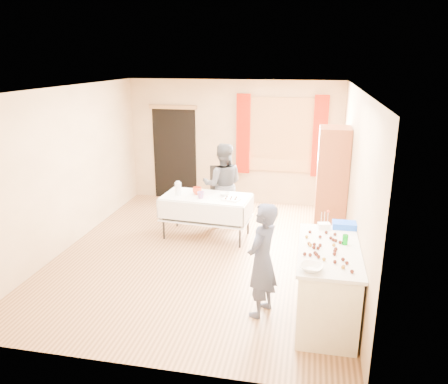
% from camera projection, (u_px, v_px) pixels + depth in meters
% --- Properties ---
extents(floor, '(4.50, 5.50, 0.02)m').
position_uv_depth(floor, '(203.00, 254.00, 7.05)').
color(floor, '#9E7047').
rests_on(floor, ground).
extents(ceiling, '(4.50, 5.50, 0.02)m').
position_uv_depth(ceiling, '(200.00, 88.00, 6.28)').
color(ceiling, white).
rests_on(ceiling, floor).
extents(wall_back, '(4.50, 0.02, 2.60)m').
position_uv_depth(wall_back, '(233.00, 142.00, 9.25)').
color(wall_back, tan).
rests_on(wall_back, floor).
extents(wall_front, '(4.50, 0.02, 2.60)m').
position_uv_depth(wall_front, '(129.00, 251.00, 4.08)').
color(wall_front, tan).
rests_on(wall_front, floor).
extents(wall_left, '(0.02, 5.50, 2.60)m').
position_uv_depth(wall_left, '(67.00, 168.00, 7.09)').
color(wall_left, tan).
rests_on(wall_left, floor).
extents(wall_right, '(0.02, 5.50, 2.60)m').
position_uv_depth(wall_right, '(355.00, 184.00, 6.24)').
color(wall_right, tan).
rests_on(wall_right, floor).
extents(window_frame, '(1.32, 0.06, 1.52)m').
position_uv_depth(window_frame, '(281.00, 135.00, 8.97)').
color(window_frame, olive).
rests_on(window_frame, wall_back).
extents(window_pane, '(1.20, 0.02, 1.40)m').
position_uv_depth(window_pane, '(281.00, 135.00, 8.95)').
color(window_pane, white).
rests_on(window_pane, wall_back).
extents(curtain_left, '(0.28, 0.06, 1.65)m').
position_uv_depth(curtain_left, '(243.00, 134.00, 9.07)').
color(curtain_left, '#A61100').
rests_on(curtain_left, wall_back).
extents(curtain_right, '(0.28, 0.06, 1.65)m').
position_uv_depth(curtain_right, '(320.00, 137.00, 8.77)').
color(curtain_right, '#A61100').
rests_on(curtain_right, wall_back).
extents(doorway, '(0.95, 0.04, 2.00)m').
position_uv_depth(doorway, '(175.00, 154.00, 9.56)').
color(doorway, black).
rests_on(doorway, floor).
extents(door_lintel, '(1.05, 0.06, 0.08)m').
position_uv_depth(door_lintel, '(173.00, 107.00, 9.23)').
color(door_lintel, olive).
rests_on(door_lintel, wall_back).
extents(cabinet, '(0.50, 0.60, 1.95)m').
position_uv_depth(cabinet, '(331.00, 185.00, 7.31)').
color(cabinet, brown).
rests_on(cabinet, floor).
extents(counter, '(0.71, 1.50, 0.91)m').
position_uv_depth(counter, '(327.00, 284.00, 5.19)').
color(counter, '#EEE6C4').
rests_on(counter, floor).
extents(party_table, '(1.57, 0.89, 0.75)m').
position_uv_depth(party_table, '(206.00, 212.00, 7.59)').
color(party_table, black).
rests_on(party_table, floor).
extents(chair, '(0.49, 0.49, 0.98)m').
position_uv_depth(chair, '(220.00, 201.00, 8.70)').
color(chair, black).
rests_on(chair, floor).
extents(girl, '(0.75, 0.69, 1.43)m').
position_uv_depth(girl, '(262.00, 260.00, 5.20)').
color(girl, '#2C314B').
rests_on(girl, floor).
extents(woman, '(0.96, 0.85, 1.55)m').
position_uv_depth(woman, '(223.00, 185.00, 8.06)').
color(woman, black).
rests_on(woman, floor).
extents(soda_can, '(0.07, 0.07, 0.12)m').
position_uv_depth(soda_can, '(345.00, 240.00, 5.15)').
color(soda_can, '#03830E').
rests_on(soda_can, counter).
extents(mixing_bowl, '(0.36, 0.36, 0.06)m').
position_uv_depth(mixing_bowl, '(312.00, 267.00, 4.54)').
color(mixing_bowl, white).
rests_on(mixing_bowl, counter).
extents(foam_block, '(0.17, 0.13, 0.08)m').
position_uv_depth(foam_block, '(324.00, 226.00, 5.62)').
color(foam_block, white).
rests_on(foam_block, counter).
extents(blue_basket, '(0.30, 0.21, 0.08)m').
position_uv_depth(blue_basket, '(344.00, 225.00, 5.65)').
color(blue_basket, blue).
rests_on(blue_basket, counter).
extents(pitcher, '(0.12, 0.12, 0.22)m').
position_uv_depth(pitcher, '(178.00, 189.00, 7.52)').
color(pitcher, silver).
rests_on(pitcher, party_table).
extents(cup_red, '(0.18, 0.18, 0.13)m').
position_uv_depth(cup_red, '(197.00, 191.00, 7.57)').
color(cup_red, red).
rests_on(cup_red, party_table).
extents(cup_rainbow, '(0.18, 0.18, 0.11)m').
position_uv_depth(cup_rainbow, '(201.00, 195.00, 7.36)').
color(cup_rainbow, red).
rests_on(cup_rainbow, party_table).
extents(small_bowl, '(0.23, 0.23, 0.05)m').
position_uv_depth(small_bowl, '(225.00, 194.00, 7.50)').
color(small_bowl, white).
rests_on(small_bowl, party_table).
extents(pastry_tray, '(0.32, 0.27, 0.02)m').
position_uv_depth(pastry_tray, '(231.00, 199.00, 7.29)').
color(pastry_tray, white).
rests_on(pastry_tray, party_table).
extents(bottle, '(0.10, 0.10, 0.15)m').
position_uv_depth(bottle, '(178.00, 186.00, 7.79)').
color(bottle, white).
rests_on(bottle, party_table).
extents(cake_balls, '(0.53, 1.06, 0.04)m').
position_uv_depth(cake_balls, '(326.00, 248.00, 5.02)').
color(cake_balls, '#3F2314').
rests_on(cake_balls, counter).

